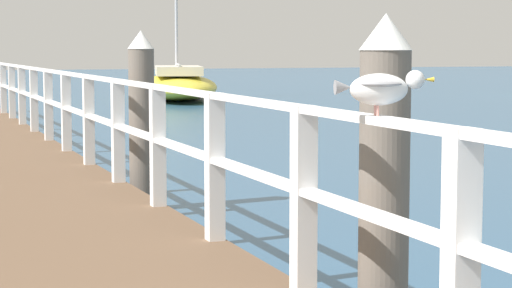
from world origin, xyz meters
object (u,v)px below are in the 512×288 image
Objects in this scene: dock_piling_near at (384,191)px; dock_piling_far at (142,120)px; boat_2 at (177,85)px; seagull_foreground at (381,87)px.

dock_piling_far is (0.00, 5.71, 0.00)m from dock_piling_near.
boat_2 reaches higher than dock_piling_near.
dock_piling_far is at bearing 90.00° from dock_piling_near.
dock_piling_near is 0.22× the size of boat_2.
dock_piling_far is at bearing -170.93° from seagull_foreground.
seagull_foreground is (-0.37, -0.67, 0.60)m from dock_piling_near.
boat_2 is (6.69, 28.43, -0.51)m from dock_piling_near.
seagull_foreground is at bearing -90.40° from boat_2.
boat_2 is (6.69, 22.72, -0.51)m from dock_piling_far.
boat_2 is at bearing 73.60° from dock_piling_far.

